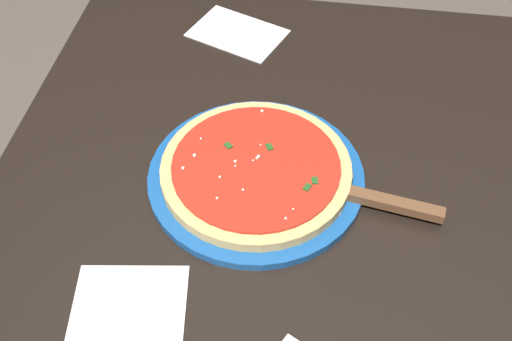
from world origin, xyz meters
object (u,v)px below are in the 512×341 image
serving_plate (256,177)px  napkin_loose_left (237,33)px  napkin_folded_right (128,317)px  pizza (256,169)px  pizza_server (365,198)px

serving_plate → napkin_loose_left: size_ratio=1.92×
serving_plate → napkin_folded_right: serving_plate is taller
pizza → pizza_server: pizza is taller
serving_plate → napkin_folded_right: (0.12, 0.23, -0.01)m
napkin_folded_right → napkin_loose_left: (-0.04, -0.57, 0.00)m
serving_plate → pizza_server: (-0.15, 0.03, 0.01)m
serving_plate → pizza_server: size_ratio=1.35×
pizza → napkin_loose_left: pizza is taller
pizza_server → napkin_loose_left: 0.43m
serving_plate → pizza_server: pizza_server is taller
serving_plate → napkin_folded_right: size_ratio=2.14×
serving_plate → napkin_loose_left: serving_plate is taller
pizza → napkin_loose_left: bearing=-76.1°
napkin_folded_right → pizza: bearing=-116.8°
pizza → pizza_server: (-0.15, 0.03, -0.00)m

